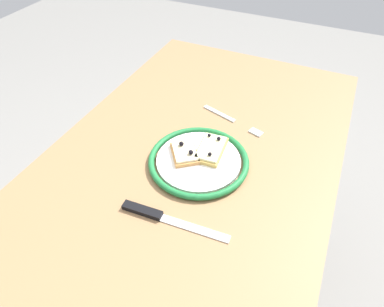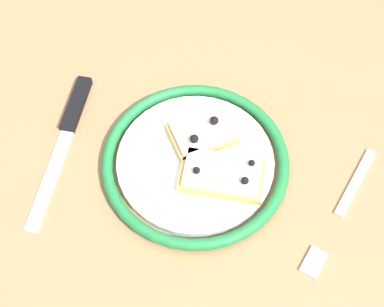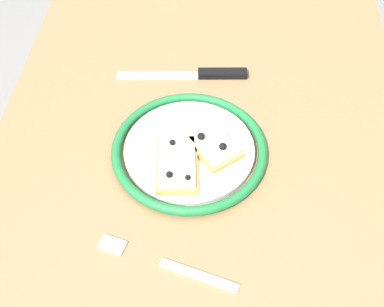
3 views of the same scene
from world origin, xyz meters
name	(u,v)px [view 3 (image 3 of 3)]	position (x,y,z in m)	size (l,w,h in m)	color
dining_table	(204,192)	(0.00, 0.00, 0.67)	(1.19, 0.70, 0.78)	#936D47
plate	(189,152)	(0.00, 0.03, 0.79)	(0.25, 0.25, 0.02)	white
pizza_slice_near	(177,164)	(-0.04, 0.04, 0.80)	(0.11, 0.07, 0.03)	tan
pizza_slice_far	(213,145)	(0.00, -0.01, 0.80)	(0.10, 0.10, 0.03)	#CE8D4C
knife	(205,74)	(0.18, 0.01, 0.78)	(0.03, 0.24, 0.01)	silver
fork	(166,264)	(-0.20, 0.05, 0.78)	(0.08, 0.20, 0.00)	silver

